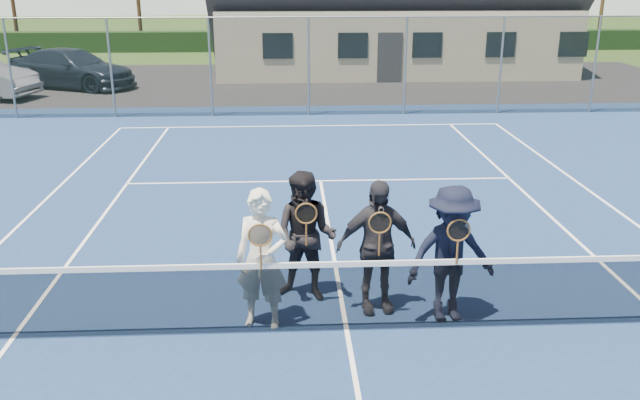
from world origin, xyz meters
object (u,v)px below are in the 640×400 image
at_px(player_a, 262,259).
at_px(player_d, 451,254).
at_px(tennis_net, 347,293).
at_px(player_c, 376,246).
at_px(player_b, 306,237).
at_px(car_c, 72,69).

bearing_deg(player_a, player_d, 0.88).
xyz_separation_m(tennis_net, player_c, (0.42, 0.56, 0.38)).
relative_size(player_a, player_b, 1.00).
height_order(tennis_net, player_d, player_d).
bearing_deg(player_d, tennis_net, -169.28).
xyz_separation_m(player_a, player_d, (2.38, 0.04, -0.00)).
height_order(player_c, player_d, same).
distance_m(car_c, player_a, 20.72).
relative_size(player_b, player_c, 1.00).
distance_m(tennis_net, player_a, 1.13).
bearing_deg(tennis_net, car_c, 114.81).
relative_size(tennis_net, player_a, 6.49).
xyz_separation_m(player_b, player_c, (0.90, -0.38, 0.00)).
bearing_deg(tennis_net, player_d, 10.72).
relative_size(player_a, player_d, 1.00).
bearing_deg(player_a, tennis_net, -11.64).
bearing_deg(tennis_net, player_a, 168.36).
distance_m(player_a, player_c, 1.51).
distance_m(player_a, player_d, 2.38).
bearing_deg(car_c, player_b, -131.53).
bearing_deg(player_c, tennis_net, -127.13).
bearing_deg(player_b, player_c, -23.04).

